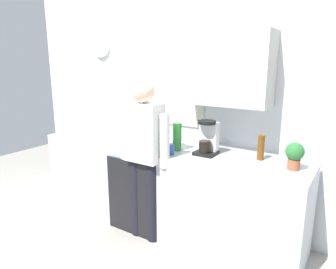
{
  "coord_description": "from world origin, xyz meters",
  "views": [
    {
      "loc": [
        1.74,
        -2.23,
        1.75
      ],
      "look_at": [
        0.11,
        0.25,
        1.05
      ],
      "focal_mm": 32.69,
      "sensor_mm": 36.0,
      "label": 1
    }
  ],
  "objects_px": {
    "bottle_dark_sauce": "(147,130)",
    "person_at_sink": "(144,148)",
    "bottle_amber_beer": "(261,148)",
    "cup_blue_mug": "(170,149)",
    "potted_plant": "(295,154)",
    "bottle_red_vinegar": "(158,133)",
    "bottle_clear_soda": "(177,137)",
    "coffee_maker": "(208,139)"
  },
  "relations": [
    {
      "from": "bottle_amber_beer",
      "to": "cup_blue_mug",
      "type": "xyz_separation_m",
      "value": [
        -0.77,
        -0.31,
        -0.07
      ]
    },
    {
      "from": "bottle_red_vinegar",
      "to": "potted_plant",
      "type": "distance_m",
      "value": 1.44
    },
    {
      "from": "bottle_dark_sauce",
      "to": "potted_plant",
      "type": "bearing_deg",
      "value": -7.09
    },
    {
      "from": "bottle_dark_sauce",
      "to": "potted_plant",
      "type": "distance_m",
      "value": 1.69
    },
    {
      "from": "potted_plant",
      "to": "person_at_sink",
      "type": "bearing_deg",
      "value": -165.68
    },
    {
      "from": "bottle_amber_beer",
      "to": "potted_plant",
      "type": "distance_m",
      "value": 0.33
    },
    {
      "from": "bottle_clear_soda",
      "to": "bottle_dark_sauce",
      "type": "relative_size",
      "value": 1.56
    },
    {
      "from": "coffee_maker",
      "to": "bottle_red_vinegar",
      "type": "distance_m",
      "value": 0.65
    },
    {
      "from": "bottle_dark_sauce",
      "to": "person_at_sink",
      "type": "xyz_separation_m",
      "value": [
        0.38,
        -0.54,
        -0.03
      ]
    },
    {
      "from": "bottle_clear_soda",
      "to": "cup_blue_mug",
      "type": "xyz_separation_m",
      "value": [
        0.02,
        -0.16,
        -0.09
      ]
    },
    {
      "from": "bottle_clear_soda",
      "to": "person_at_sink",
      "type": "distance_m",
      "value": 0.36
    },
    {
      "from": "bottle_dark_sauce",
      "to": "cup_blue_mug",
      "type": "xyz_separation_m",
      "value": [
        0.59,
        -0.42,
        -0.04
      ]
    },
    {
      "from": "coffee_maker",
      "to": "bottle_red_vinegar",
      "type": "height_order",
      "value": "coffee_maker"
    },
    {
      "from": "bottle_amber_beer",
      "to": "person_at_sink",
      "type": "height_order",
      "value": "person_at_sink"
    },
    {
      "from": "bottle_dark_sauce",
      "to": "cup_blue_mug",
      "type": "height_order",
      "value": "bottle_dark_sauce"
    },
    {
      "from": "potted_plant",
      "to": "bottle_dark_sauce",
      "type": "bearing_deg",
      "value": 172.91
    },
    {
      "from": "bottle_dark_sauce",
      "to": "potted_plant",
      "type": "height_order",
      "value": "potted_plant"
    },
    {
      "from": "potted_plant",
      "to": "person_at_sink",
      "type": "relative_size",
      "value": 0.14
    },
    {
      "from": "coffee_maker",
      "to": "bottle_dark_sauce",
      "type": "xyz_separation_m",
      "value": [
        -0.88,
        0.2,
        -0.06
      ]
    },
    {
      "from": "bottle_clear_soda",
      "to": "bottle_amber_beer",
      "type": "bearing_deg",
      "value": 10.79
    },
    {
      "from": "bottle_amber_beer",
      "to": "bottle_dark_sauce",
      "type": "xyz_separation_m",
      "value": [
        -1.37,
        0.1,
        -0.03
      ]
    },
    {
      "from": "bottle_amber_beer",
      "to": "person_at_sink",
      "type": "bearing_deg",
      "value": -156.13
    },
    {
      "from": "bottle_amber_beer",
      "to": "potted_plant",
      "type": "height_order",
      "value": "same"
    },
    {
      "from": "bottle_clear_soda",
      "to": "person_at_sink",
      "type": "height_order",
      "value": "person_at_sink"
    },
    {
      "from": "bottle_clear_soda",
      "to": "cup_blue_mug",
      "type": "height_order",
      "value": "bottle_clear_soda"
    },
    {
      "from": "bottle_dark_sauce",
      "to": "person_at_sink",
      "type": "relative_size",
      "value": 0.11
    },
    {
      "from": "cup_blue_mug",
      "to": "bottle_red_vinegar",
      "type": "bearing_deg",
      "value": 139.09
    },
    {
      "from": "bottle_red_vinegar",
      "to": "cup_blue_mug",
      "type": "relative_size",
      "value": 2.2
    },
    {
      "from": "cup_blue_mug",
      "to": "bottle_dark_sauce",
      "type": "bearing_deg",
      "value": 144.99
    },
    {
      "from": "coffee_maker",
      "to": "person_at_sink",
      "type": "relative_size",
      "value": 0.21
    },
    {
      "from": "bottle_clear_soda",
      "to": "bottle_red_vinegar",
      "type": "bearing_deg",
      "value": 156.87
    },
    {
      "from": "cup_blue_mug",
      "to": "potted_plant",
      "type": "xyz_separation_m",
      "value": [
        1.08,
        0.21,
        0.08
      ]
    },
    {
      "from": "bottle_amber_beer",
      "to": "bottle_dark_sauce",
      "type": "distance_m",
      "value": 1.37
    },
    {
      "from": "bottle_clear_soda",
      "to": "potted_plant",
      "type": "height_order",
      "value": "bottle_clear_soda"
    },
    {
      "from": "bottle_clear_soda",
      "to": "bottle_red_vinegar",
      "type": "distance_m",
      "value": 0.37
    },
    {
      "from": "bottle_red_vinegar",
      "to": "cup_blue_mug",
      "type": "distance_m",
      "value": 0.47
    },
    {
      "from": "bottle_amber_beer",
      "to": "bottle_red_vinegar",
      "type": "xyz_separation_m",
      "value": [
        -1.13,
        -0.01,
        -0.01
      ]
    },
    {
      "from": "bottle_dark_sauce",
      "to": "bottle_red_vinegar",
      "type": "bearing_deg",
      "value": -24.52
    },
    {
      "from": "coffee_maker",
      "to": "bottle_amber_beer",
      "type": "distance_m",
      "value": 0.5
    },
    {
      "from": "coffee_maker",
      "to": "bottle_dark_sauce",
      "type": "bearing_deg",
      "value": 167.46
    },
    {
      "from": "coffee_maker",
      "to": "bottle_red_vinegar",
      "type": "relative_size",
      "value": 1.5
    },
    {
      "from": "potted_plant",
      "to": "bottle_red_vinegar",
      "type": "bearing_deg",
      "value": 176.06
    }
  ]
}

